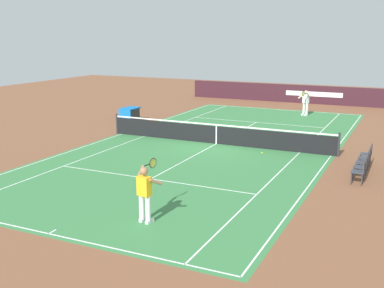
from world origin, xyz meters
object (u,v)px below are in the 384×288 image
(spectator_chair_0, at_px, (368,153))
(spectator_chair_2, at_px, (364,161))
(tennis_player_near, at_px, (145,191))
(spectator_chair_3, at_px, (362,166))
(tennis_player_far, at_px, (305,101))
(spectator_chair_4, at_px, (360,170))
(spectator_chair_1, at_px, (366,157))
(equipment_cart_tarped, at_px, (130,114))
(tennis_net, at_px, (216,134))
(tennis_ball, at_px, (262,153))

(spectator_chair_0, xyz_separation_m, spectator_chair_2, (1.41, 0.00, 0.00))
(tennis_player_near, height_order, spectator_chair_3, tennis_player_near)
(tennis_player_far, bearing_deg, spectator_chair_2, 21.60)
(spectator_chair_0, height_order, spectator_chair_4, same)
(spectator_chair_2, distance_m, spectator_chair_4, 1.41)
(spectator_chair_0, distance_m, spectator_chair_4, 2.81)
(spectator_chair_2, height_order, spectator_chair_4, same)
(spectator_chair_0, xyz_separation_m, spectator_chair_1, (0.70, 0.00, 0.00))
(tennis_player_near, relative_size, spectator_chair_4, 1.93)
(tennis_player_far, xyz_separation_m, spectator_chair_4, (13.95, 4.97, -0.41))
(spectator_chair_1, xyz_separation_m, equipment_cart_tarped, (-5.03, -14.23, -0.08))
(spectator_chair_2, xyz_separation_m, spectator_chair_3, (0.70, 0.00, 0.00))
(spectator_chair_2, xyz_separation_m, equipment_cart_tarped, (-5.73, -14.23, -0.08))
(tennis_player_near, distance_m, tennis_player_far, 20.26)
(tennis_net, distance_m, tennis_ball, 2.81)
(tennis_net, xyz_separation_m, spectator_chair_0, (0.96, 7.10, 0.03))
(tennis_ball, relative_size, spectator_chair_1, 0.08)
(spectator_chair_1, bearing_deg, equipment_cart_tarped, -109.47)
(spectator_chair_1, distance_m, spectator_chair_2, 0.70)
(spectator_chair_0, bearing_deg, tennis_net, -97.70)
(spectator_chair_2, distance_m, equipment_cart_tarped, 15.34)
(equipment_cart_tarped, bearing_deg, tennis_ball, 66.29)
(tennis_ball, relative_size, equipment_cart_tarped, 0.05)
(tennis_player_near, height_order, tennis_player_far, same)
(tennis_player_near, distance_m, spectator_chair_0, 10.47)
(tennis_player_far, bearing_deg, tennis_player_near, -0.47)
(tennis_ball, bearing_deg, spectator_chair_1, 80.50)
(tennis_player_far, xyz_separation_m, spectator_chair_3, (13.25, 4.97, -0.41))
(tennis_net, bearing_deg, spectator_chair_4, 62.03)
(spectator_chair_4, bearing_deg, tennis_ball, -122.51)
(spectator_chair_0, distance_m, equipment_cart_tarped, 14.87)
(spectator_chair_1, height_order, spectator_chair_3, same)
(spectator_chair_4, bearing_deg, spectator_chair_0, 180.00)
(tennis_net, xyz_separation_m, spectator_chair_1, (1.66, 7.10, 0.03))
(tennis_player_far, height_order, spectator_chair_4, tennis_player_far)
(tennis_ball, bearing_deg, spectator_chair_3, 64.33)
(tennis_net, height_order, tennis_player_near, tennis_player_near)
(tennis_net, distance_m, equipment_cart_tarped, 7.88)
(tennis_player_near, bearing_deg, spectator_chair_2, 146.34)
(tennis_player_near, xyz_separation_m, spectator_chair_3, (-7.01, 5.14, -0.41))
(spectator_chair_2, bearing_deg, spectator_chair_1, 180.00)
(tennis_player_near, bearing_deg, tennis_ball, 175.93)
(tennis_player_far, bearing_deg, spectator_chair_0, 24.03)
(spectator_chair_3, distance_m, equipment_cart_tarped, 15.61)
(spectator_chair_0, bearing_deg, tennis_player_near, -29.39)
(tennis_ball, bearing_deg, tennis_player_far, -177.50)
(spectator_chair_4, bearing_deg, spectator_chair_3, 180.00)
(spectator_chair_0, relative_size, spectator_chair_2, 1.00)
(tennis_ball, distance_m, equipment_cart_tarped, 10.65)
(spectator_chair_4, relative_size, equipment_cart_tarped, 0.70)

